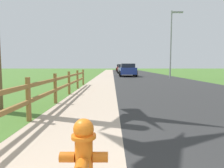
{
  "coord_description": "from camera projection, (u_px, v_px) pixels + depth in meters",
  "views": [
    {
      "loc": [
        -0.18,
        -0.33,
        1.26
      ],
      "look_at": [
        -0.2,
        5.86,
        0.69
      ],
      "focal_mm": 32.26,
      "sensor_mm": 36.0,
      "label": 1
    }
  ],
  "objects": [
    {
      "name": "fire_hydrant",
      "position": [
        84.0,
        153.0,
        2.05
      ],
      "size": [
        0.5,
        0.42,
        0.72
      ],
      "color": "orange",
      "rests_on": "ground"
    },
    {
      "name": "parked_car_silver",
      "position": [
        124.0,
        69.0,
        33.19
      ],
      "size": [
        2.09,
        4.97,
        1.39
      ],
      "color": "#B7BABF",
      "rests_on": "ground"
    },
    {
      "name": "curb_concrete",
      "position": [
        92.0,
        75.0,
        27.34
      ],
      "size": [
        6.0,
        66.0,
        0.01
      ],
      "primitive_type": "cube",
      "color": "tan",
      "rests_on": "ground"
    },
    {
      "name": "road_asphalt",
      "position": [
        139.0,
        75.0,
        27.32
      ],
      "size": [
        7.0,
        66.0,
        0.01
      ],
      "primitive_type": "cube",
      "color": "#2B2B2B",
      "rests_on": "ground"
    },
    {
      "name": "parked_suv_blue",
      "position": [
        128.0,
        70.0,
        23.49
      ],
      "size": [
        2.0,
        4.32,
        1.48
      ],
      "color": "navy",
      "rests_on": "ground"
    },
    {
      "name": "parked_car_white",
      "position": [
        120.0,
        67.0,
        52.44
      ],
      "size": [
        2.02,
        4.32,
        1.47
      ],
      "color": "white",
      "rests_on": "ground"
    },
    {
      "name": "street_lamp",
      "position": [
        173.0,
        39.0,
        19.77
      ],
      "size": [
        1.17,
        0.2,
        6.59
      ],
      "color": "gray",
      "rests_on": "ground"
    },
    {
      "name": "grass_verge",
      "position": [
        81.0,
        75.0,
        27.34
      ],
      "size": [
        5.0,
        66.0,
        0.0
      ],
      "primitive_type": "cube",
      "color": "#46712C",
      "rests_on": "ground"
    },
    {
      "name": "ground_plane",
      "position": [
        114.0,
        76.0,
        25.34
      ],
      "size": [
        120.0,
        120.0,
        0.0
      ],
      "primitive_type": "plane",
      "color": "#46712C"
    },
    {
      "name": "parked_car_red",
      "position": [
        122.0,
        68.0,
        42.73
      ],
      "size": [
        2.23,
        5.03,
        1.53
      ],
      "color": "maroon",
      "rests_on": "ground"
    },
    {
      "name": "rail_fence",
      "position": [
        56.0,
        86.0,
        6.65
      ],
      "size": [
        0.11,
        13.0,
        1.0
      ],
      "color": "olive",
      "rests_on": "ground"
    }
  ]
}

